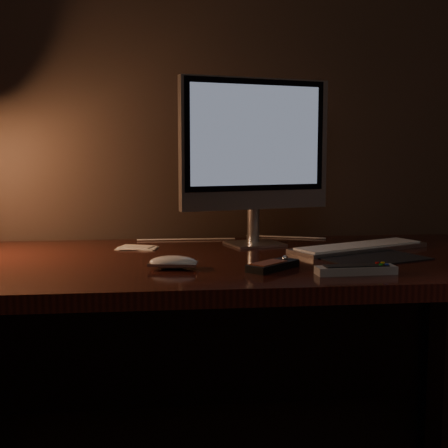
{
  "coord_description": "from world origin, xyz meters",
  "views": [
    {
      "loc": [
        -0.19,
        0.24,
        1.04
      ],
      "look_at": [
        -0.01,
        1.73,
        0.85
      ],
      "focal_mm": 50.0,
      "sensor_mm": 36.0,
      "label": 1
    }
  ],
  "objects": [
    {
      "name": "tv_remote",
      "position": [
        0.28,
        1.6,
        0.76
      ],
      "size": [
        0.19,
        0.05,
        0.02
      ],
      "rotation": [
        0.0,
        0.0,
        0.04
      ],
      "color": "#9A9D9F",
      "rests_on": "desk"
    },
    {
      "name": "cable",
      "position": [
        0.08,
        2.19,
        0.75
      ],
      "size": [
        0.59,
        0.14,
        0.01
      ],
      "primitive_type": "cylinder",
      "rotation": [
        0.0,
        1.57,
        -0.23
      ],
      "color": "white",
      "rests_on": "desk"
    },
    {
      "name": "mousepad",
      "position": [
        0.38,
        1.81,
        0.75
      ],
      "size": [
        0.33,
        0.3,
        0.0
      ],
      "primitive_type": "cube",
      "rotation": [
        0.0,
        0.0,
        0.38
      ],
      "color": "black",
      "rests_on": "desk"
    },
    {
      "name": "monitor",
      "position": [
        0.12,
        2.07,
        1.04
      ],
      "size": [
        0.46,
        0.17,
        0.49
      ],
      "rotation": [
        0.0,
        0.0,
        0.27
      ],
      "color": "silver",
      "rests_on": "desk"
    },
    {
      "name": "keyboard",
      "position": [
        0.4,
        1.94,
        0.76
      ],
      "size": [
        0.44,
        0.29,
        0.02
      ],
      "primitive_type": "cube",
      "rotation": [
        0.0,
        0.0,
        0.43
      ],
      "color": "silver",
      "rests_on": "desk"
    },
    {
      "name": "papers",
      "position": [
        -0.23,
        2.04,
        0.75
      ],
      "size": [
        0.13,
        0.1,
        0.01
      ],
      "primitive_type": "cube",
      "rotation": [
        0.0,
        0.0,
        -0.27
      ],
      "color": "white",
      "rests_on": "desk"
    },
    {
      "name": "media_remote",
      "position": [
        0.1,
        1.68,
        0.76
      ],
      "size": [
        0.14,
        0.14,
        0.03
      ],
      "rotation": [
        0.0,
        0.0,
        0.75
      ],
      "color": "black",
      "rests_on": "desk"
    },
    {
      "name": "desk",
      "position": [
        0.0,
        1.93,
        0.62
      ],
      "size": [
        1.6,
        0.75,
        0.75
      ],
      "color": "black",
      "rests_on": "ground"
    },
    {
      "name": "mouse",
      "position": [
        -0.14,
        1.72,
        0.76
      ],
      "size": [
        0.13,
        0.08,
        0.02
      ],
      "primitive_type": "ellipsoid",
      "rotation": [
        0.0,
        0.0,
        -0.19
      ],
      "color": "white",
      "rests_on": "desk"
    }
  ]
}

